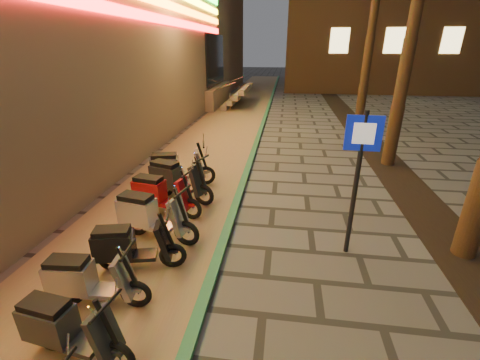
# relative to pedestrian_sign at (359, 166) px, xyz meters

# --- Properties ---
(ground) EXTENTS (120.00, 120.00, 0.00)m
(ground) POSITION_rel_pedestrian_sign_xyz_m (-1.45, -1.78, -1.73)
(ground) COLOR #474442
(ground) RESTS_ON ground
(parking_strip) EXTENTS (3.40, 60.00, 0.01)m
(parking_strip) POSITION_rel_pedestrian_sign_xyz_m (-4.05, 8.22, -1.72)
(parking_strip) COLOR #8C7251
(parking_strip) RESTS_ON ground
(green_curb) EXTENTS (0.18, 60.00, 0.10)m
(green_curb) POSITION_rel_pedestrian_sign_xyz_m (-2.35, 8.22, -1.68)
(green_curb) COLOR #296D45
(green_curb) RESTS_ON ground
(planting_strip) EXTENTS (1.20, 40.00, 0.02)m
(planting_strip) POSITION_rel_pedestrian_sign_xyz_m (2.15, 3.22, -1.72)
(planting_strip) COLOR black
(planting_strip) RESTS_ON ground
(pedestrian_sign) EXTENTS (0.59, 0.10, 2.66)m
(pedestrian_sign) POSITION_rel_pedestrian_sign_xyz_m (0.00, 0.00, 0.00)
(pedestrian_sign) COLOR black
(pedestrian_sign) RESTS_ON ground
(scooter_4) EXTENTS (1.49, 0.60, 1.05)m
(scooter_4) POSITION_rel_pedestrian_sign_xyz_m (-3.77, -2.77, -1.27)
(scooter_4) COLOR black
(scooter_4) RESTS_ON ground
(scooter_5) EXTENTS (1.51, 0.54, 1.06)m
(scooter_5) POSITION_rel_pedestrian_sign_xyz_m (-4.02, -1.93, -1.27)
(scooter_5) COLOR black
(scooter_5) RESTS_ON ground
(scooter_6) EXTENTS (1.53, 0.72, 1.08)m
(scooter_6) POSITION_rel_pedestrian_sign_xyz_m (-3.79, -1.06, -1.26)
(scooter_6) COLOR black
(scooter_6) RESTS_ON ground
(scooter_7) EXTENTS (1.71, 0.75, 1.20)m
(scooter_7) POSITION_rel_pedestrian_sign_xyz_m (-3.83, -0.07, -1.20)
(scooter_7) COLOR black
(scooter_7) RESTS_ON ground
(scooter_8) EXTENTS (1.66, 0.71, 1.16)m
(scooter_8) POSITION_rel_pedestrian_sign_xyz_m (-4.01, 0.94, -1.22)
(scooter_8) COLOR black
(scooter_8) RESTS_ON ground
(scooter_9) EXTENTS (1.74, 0.93, 1.24)m
(scooter_9) POSITION_rel_pedestrian_sign_xyz_m (-3.92, 1.76, -1.19)
(scooter_9) COLOR black
(scooter_9) RESTS_ON ground
(scooter_10) EXTENTS (1.74, 0.85, 1.23)m
(scooter_10) POSITION_rel_pedestrian_sign_xyz_m (-4.18, 2.54, -1.19)
(scooter_10) COLOR black
(scooter_10) RESTS_ON ground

